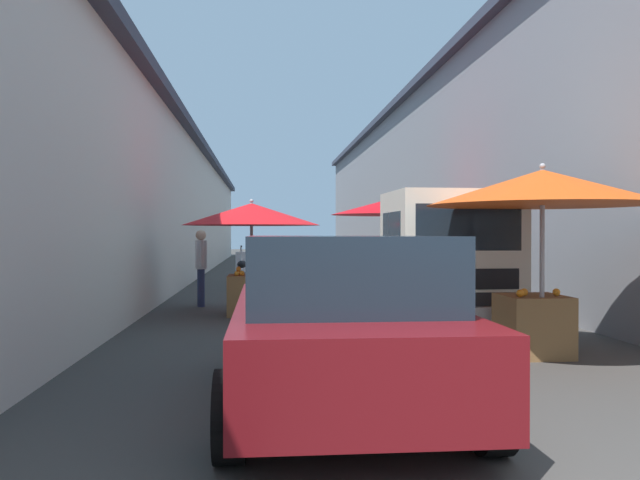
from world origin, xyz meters
The scene contains 11 objects.
ground centered at (13.50, 0.00, 0.00)m, with size 90.00×90.00×0.00m, color #3D3A38.
building_left_whitewash centered at (15.75, 7.01, 2.28)m, with size 49.80×7.50×4.54m.
building_right_concrete centered at (15.75, -7.01, 3.17)m, with size 49.80×7.50×6.31m.
fruit_stall_far_right centered at (4.88, -1.85, 1.80)m, with size 2.68×2.68×2.29m.
fruit_stall_far_left centered at (12.73, -1.61, 1.84)m, with size 2.72×2.72×2.36m.
fruit_stall_near_right centered at (9.38, 1.61, 1.64)m, with size 2.52×2.52×2.10m.
hatchback_car centered at (3.08, 0.74, 0.74)m, with size 3.91×1.93×1.45m.
delivery_truck centered at (7.44, -1.31, 1.04)m, with size 4.97×2.09×2.08m.
vendor_by_crates centered at (10.70, 2.64, 0.88)m, with size 0.62×0.27×1.54m.
vendor_in_shade centered at (11.00, -1.67, 0.98)m, with size 0.43×0.57×1.68m.
parked_scooter centered at (15.41, 1.98, 0.45)m, with size 1.69×0.37×1.14m.
Camera 1 is at (-2.30, 1.39, 1.47)m, focal length 35.77 mm.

